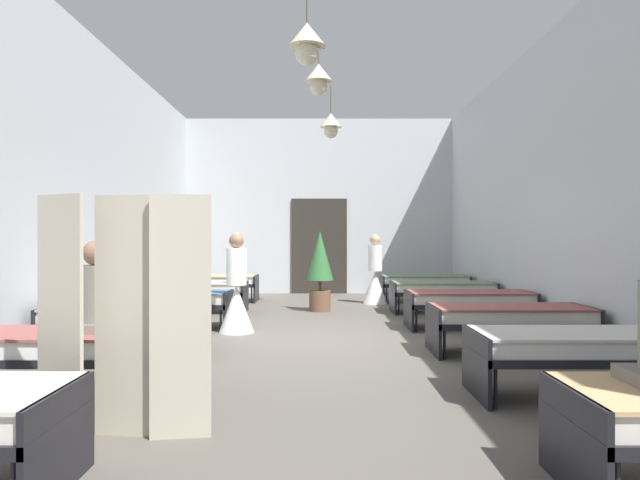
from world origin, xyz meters
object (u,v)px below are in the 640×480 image
Objects in this scene: nurse_mid_aisle at (377,279)px; patient_seated_secondary at (97,298)px; bed_left_row_3 at (170,300)px; nurse_near_aisle at (238,297)px; bed_left_row_4 at (197,289)px; bed_right_row_4 at (444,289)px; bed_left_row_2 at (128,317)px; bed_right_row_3 at (470,300)px; bed_right_row_1 at (584,347)px; privacy_screen at (123,316)px; bed_right_row_2 at (512,317)px; bed_left_row_5 at (216,282)px; potted_plant at (321,265)px; bed_left_row_1 at (55,347)px; bed_right_row_5 at (426,282)px.

nurse_mid_aisle reaches higher than patient_seated_secondary.
bed_left_row_3 is 1.28× the size of nurse_near_aisle.
nurse_near_aisle reaches higher than bed_left_row_4.
bed_left_row_2 is at bearing -140.67° from bed_right_row_4.
bed_left_row_2 is at bearing -157.72° from bed_right_row_3.
nurse_near_aisle is (-3.54, -0.36, 0.09)m from bed_right_row_3.
bed_right_row_4 is (4.64, 3.80, 0.00)m from bed_left_row_2.
patient_seated_secondary is at bearing 179.31° from bed_right_row_1.
nurse_mid_aisle reaches higher than bed_right_row_1.
bed_left_row_3 is at bearing 90.00° from bed_left_row_2.
nurse_mid_aisle is 8.56m from privacy_screen.
bed_right_row_2 is at bearing 23.32° from patient_seated_secondary.
privacy_screen is at bearing -83.70° from bed_left_row_5.
potted_plant is (1.24, 2.47, 0.35)m from nurse_near_aisle.
patient_seated_secondary is at bearing 8.40° from bed_left_row_1.
bed_right_row_3 is at bearing -39.33° from bed_left_row_5.
bed_right_row_2 is 6.00m from bed_left_row_4.
bed_right_row_1 is 5.01m from bed_left_row_2.
nurse_near_aisle is (1.10, 3.44, 0.09)m from bed_left_row_1.
bed_left_row_4 is at bearing 90.00° from bed_left_row_1.
potted_plant is at bearing 32.02° from nurse_near_aisle.
nurse_near_aisle reaches higher than bed_right_row_4.
bed_right_row_1 and bed_right_row_3 have the same top height.
privacy_screen is at bearing -113.20° from bed_right_row_5.
privacy_screen reaches higher than bed_right_row_4.
potted_plant reaches higher than bed_right_row_3.
bed_right_row_2 is 5.70m from bed_right_row_5.
bed_left_row_3 and bed_right_row_5 have the same top height.
bed_right_row_2 is at bearing 46.78° from privacy_screen.
bed_left_row_5 is at bearing 140.67° from bed_right_row_3.
privacy_screen is at bearing -101.36° from potted_plant.
patient_seated_secondary is (0.35, -7.55, 0.43)m from bed_left_row_5.
nurse_near_aisle is at bearing -99.57° from nurse_mid_aisle.
bed_left_row_4 is at bearing -134.11° from nurse_mid_aisle.
patient_seated_secondary is at bearing 128.11° from privacy_screen.
bed_right_row_5 is at bearing 39.33° from bed_left_row_3.
bed_left_row_4 is 2.38× the size of patient_seated_secondary.
potted_plant reaches higher than nurse_near_aisle.
bed_left_row_3 is 1.00× the size of bed_left_row_5.
bed_left_row_1 is at bearing -171.60° from patient_seated_secondary.
bed_right_row_4 is 1.28× the size of nurse_mid_aisle.
bed_right_row_4 is at bearing -5.15° from potted_plant.
bed_right_row_1 is 3.84m from privacy_screen.
bed_left_row_5 is at bearing 90.00° from bed_left_row_3.
bed_left_row_2 is 1.23× the size of potted_plant.
privacy_screen reaches higher than bed_left_row_3.
nurse_mid_aisle is at bearing 108.55° from bed_right_row_3.
bed_left_row_5 is at bearing 104.84° from privacy_screen.
bed_left_row_4 is (0.00, 1.90, 0.00)m from bed_left_row_3.
bed_right_row_5 is (4.64, 1.90, 0.00)m from bed_left_row_4.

